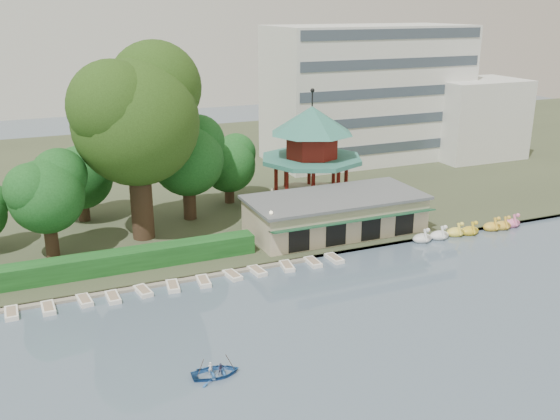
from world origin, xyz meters
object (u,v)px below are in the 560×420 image
pavilion (312,145)px  rowboat_with_passengers (216,369)px  big_tree (136,112)px  dock (135,286)px  boathouse (335,214)px

pavilion → rowboat_with_passengers: pavilion is taller
pavilion → big_tree: size_ratio=0.69×
dock → big_tree: big_tree is taller
dock → boathouse: boathouse is taller
pavilion → boathouse: bearing=-101.3°
boathouse → big_tree: big_tree is taller
big_tree → rowboat_with_passengers: (-0.78, -26.69, -12.87)m
big_tree → rowboat_with_passengers: size_ratio=4.16×
dock → boathouse: (22.00, 4.77, 2.25)m
boathouse → rowboat_with_passengers: boathouse is taller
boathouse → rowboat_with_passengers: 28.40m
big_tree → rowboat_with_passengers: 29.64m
pavilion → rowboat_with_passengers: size_ratio=2.86×
dock → rowboat_with_passengers: bearing=-81.3°
pavilion → dock: bearing=-148.3°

